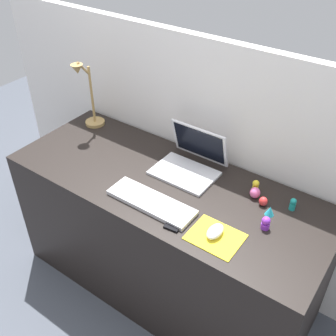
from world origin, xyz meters
TOP-DOWN VIEW (x-y plane):
  - ground_plane at (0.00, 0.00)m, footprint 6.00×6.00m
  - back_wall at (0.00, 0.35)m, footprint 2.77×0.05m
  - desk at (0.00, 0.00)m, footprint 1.57×0.61m
  - laptop at (0.04, 0.16)m, footprint 0.30×0.27m
  - keyboard at (0.04, -0.16)m, footprint 0.41×0.13m
  - mousepad at (0.37, -0.17)m, footprint 0.21×0.17m
  - mouse at (0.36, -0.16)m, footprint 0.06×0.10m
  - cell_phone at (0.19, -0.18)m, footprint 0.08×0.13m
  - desk_lamp at (-0.65, 0.17)m, footprint 0.11×0.17m
  - toy_figurine_purple at (0.51, -0.01)m, footprint 0.04×0.04m
  - toy_figurine_pink at (0.39, 0.15)m, footprint 0.05×0.05m
  - toy_figurine_red at (0.44, 0.12)m, footprint 0.04×0.04m
  - toy_figurine_teal at (0.55, 0.17)m, footprint 0.03×0.03m
  - toy_figurine_yellow at (0.37, 0.19)m, footprint 0.03×0.03m
  - toy_figurine_cyan at (0.49, 0.08)m, footprint 0.04×0.04m

SIDE VIEW (x-z plane):
  - ground_plane at x=0.00m, z-range 0.00..0.00m
  - desk at x=0.00m, z-range 0.00..0.74m
  - back_wall at x=0.00m, z-range 0.00..1.33m
  - mousepad at x=0.37m, z-range 0.74..0.74m
  - cell_phone at x=0.19m, z-range 0.74..0.75m
  - keyboard at x=0.04m, z-range 0.74..0.76m
  - toy_figurine_red at x=0.44m, z-range 0.74..0.78m
  - mouse at x=0.36m, z-range 0.74..0.78m
  - toy_figurine_cyan at x=0.49m, z-range 0.74..0.78m
  - toy_figurine_pink at x=0.39m, z-range 0.74..0.79m
  - toy_figurine_purple at x=0.51m, z-range 0.74..0.80m
  - toy_figurine_teal at x=0.55m, z-range 0.74..0.80m
  - toy_figurine_yellow at x=0.37m, z-range 0.74..0.80m
  - laptop at x=0.04m, z-range 0.69..0.90m
  - desk_lamp at x=-0.65m, z-range 0.73..1.12m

